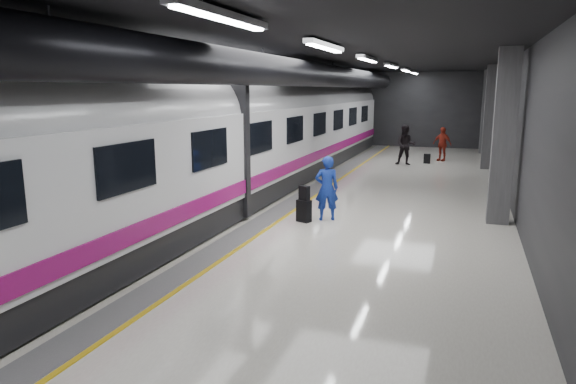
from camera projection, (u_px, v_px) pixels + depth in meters
The scene contains 9 objects.
ground at pixel (311, 226), 13.24m from camera, with size 40.00×40.00×0.00m, color silver.
platform_hall at pixel (312, 86), 13.52m from camera, with size 10.02×40.02×4.51m.
train at pixel (197, 142), 13.89m from camera, with size 3.05×38.00×4.05m.
traveler_main at pixel (327, 188), 13.68m from camera, with size 0.63×0.42×1.74m, color #163EAA.
suitcase_main at pixel (304, 211), 13.59m from camera, with size 0.36×0.23×0.59m, color black.
shoulder_bag at pixel (304, 193), 13.51m from camera, with size 0.29×0.15×0.38m, color black.
traveler_far_a at pixel (406, 145), 23.76m from camera, with size 0.90×0.70×1.86m, color black.
traveler_far_b at pixel (442, 144), 25.14m from camera, with size 0.97×0.40×1.66m, color maroon.
suitcase_far at pixel (427, 159), 24.39m from camera, with size 0.31×0.20×0.45m, color black.
Camera 1 is at (3.69, -12.28, 3.46)m, focal length 32.00 mm.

